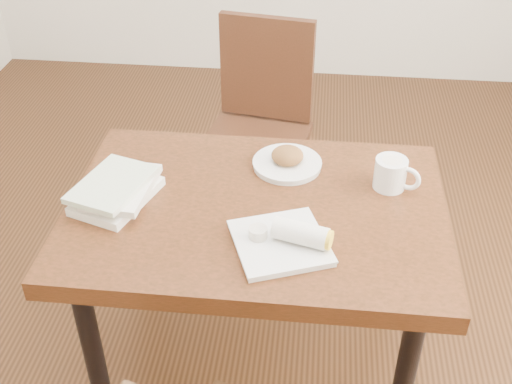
# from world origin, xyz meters

# --- Properties ---
(ground) EXTENTS (4.00, 5.00, 0.01)m
(ground) POSITION_xyz_m (0.00, 0.00, -0.01)
(ground) COLOR #472814
(ground) RESTS_ON ground
(table) EXTENTS (1.12, 0.78, 0.75)m
(table) POSITION_xyz_m (0.00, 0.00, 0.66)
(table) COLOR #5F2C16
(table) RESTS_ON ground
(chair_far) EXTENTS (0.48, 0.48, 0.95)m
(chair_far) POSITION_xyz_m (-0.08, 0.88, 0.55)
(chair_far) COLOR #3F1E12
(chair_far) RESTS_ON ground
(plate_scone) EXTENTS (0.22, 0.22, 0.07)m
(plate_scone) POSITION_xyz_m (0.08, 0.22, 0.77)
(plate_scone) COLOR white
(plate_scone) RESTS_ON table
(coffee_mug) EXTENTS (0.14, 0.10, 0.10)m
(coffee_mug) POSITION_xyz_m (0.40, 0.14, 0.80)
(coffee_mug) COLOR white
(coffee_mug) RESTS_ON table
(plate_burrito) EXTENTS (0.31, 0.31, 0.08)m
(plate_burrito) POSITION_xyz_m (0.10, -0.17, 0.78)
(plate_burrito) COLOR white
(plate_burrito) RESTS_ON table
(book_stack) EXTENTS (0.25, 0.30, 0.07)m
(book_stack) POSITION_xyz_m (-0.41, -0.01, 0.78)
(book_stack) COLOR white
(book_stack) RESTS_ON table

